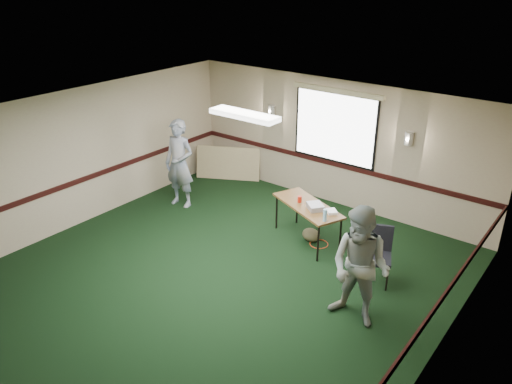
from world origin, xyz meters
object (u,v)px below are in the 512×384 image
Objects in this scene: folding_table at (308,208)px; person_right at (360,267)px; projector at (315,207)px; person_left at (180,164)px; conference_chair at (377,250)px.

person_right reaches higher than folding_table.
projector is (0.20, -0.07, 0.11)m from folding_table.
person_right is at bearing -2.84° from projector.
folding_table is 3.03m from person_left.
person_left is at bearing 166.80° from person_right.
person_right is at bearing -16.95° from folding_table.
folding_table is 0.24m from projector.
person_left is at bearing -136.29° from projector.
projector is at bearing 138.87° from person_right.
folding_table is 1.63m from conference_chair.
person_right is (0.24, -1.15, 0.36)m from conference_chair.
conference_chair is at bearing 102.84° from person_right.
person_left is 4.97m from person_right.
person_right is (1.82, -1.53, 0.22)m from folding_table.
person_right is at bearing -101.71° from conference_chair.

